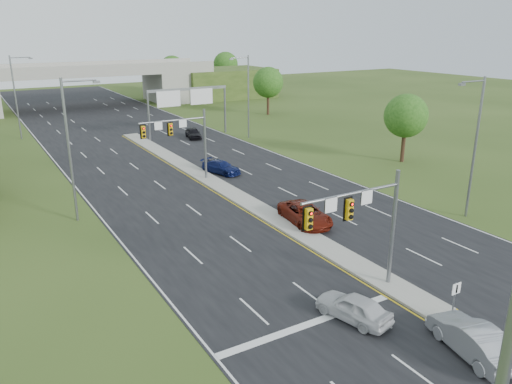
{
  "coord_description": "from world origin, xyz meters",
  "views": [
    {
      "loc": [
        -20.06,
        -18.57,
        14.38
      ],
      "look_at": [
        -2.45,
        11.11,
        3.0
      ],
      "focal_mm": 35.0,
      "sensor_mm": 36.0,
      "label": 1
    }
  ],
  "objects_px": {
    "signal_mast_far": "(183,135)",
    "sign_gantry": "(187,99)",
    "car_white": "(353,307)",
    "car_far_b": "(221,167)",
    "car_silver": "(472,339)",
    "car_far_c": "(193,133)",
    "signal_mast_near": "(365,217)",
    "car_far_a": "(305,214)",
    "overpass": "(80,88)",
    "keep_right_sign": "(455,295)"
  },
  "relations": [
    {
      "from": "car_silver",
      "to": "car_far_c",
      "type": "bearing_deg",
      "value": -86.75
    },
    {
      "from": "car_far_b",
      "to": "car_far_c",
      "type": "relative_size",
      "value": 1.1
    },
    {
      "from": "signal_mast_near",
      "to": "overpass",
      "type": "xyz_separation_m",
      "value": [
        2.26,
        80.07,
        -1.17
      ]
    },
    {
      "from": "overpass",
      "to": "signal_mast_near",
      "type": "bearing_deg",
      "value": -91.62
    },
    {
      "from": "car_silver",
      "to": "keep_right_sign",
      "type": "bearing_deg",
      "value": -111.14
    },
    {
      "from": "car_far_b",
      "to": "car_white",
      "type": "bearing_deg",
      "value": -124.14
    },
    {
      "from": "signal_mast_far",
      "to": "car_white",
      "type": "bearing_deg",
      "value": -94.26
    },
    {
      "from": "signal_mast_far",
      "to": "sign_gantry",
      "type": "distance_m",
      "value": 21.91
    },
    {
      "from": "signal_mast_near",
      "to": "car_far_c",
      "type": "height_order",
      "value": "signal_mast_near"
    },
    {
      "from": "signal_mast_far",
      "to": "car_far_b",
      "type": "distance_m",
      "value": 6.17
    },
    {
      "from": "car_silver",
      "to": "car_far_a",
      "type": "distance_m",
      "value": 17.39
    },
    {
      "from": "car_silver",
      "to": "car_far_c",
      "type": "xyz_separation_m",
      "value": [
        8.33,
        50.34,
        -0.09
      ]
    },
    {
      "from": "car_silver",
      "to": "overpass",
      "type": "bearing_deg",
      "value": -78.35
    },
    {
      "from": "signal_mast_far",
      "to": "car_far_c",
      "type": "height_order",
      "value": "signal_mast_far"
    },
    {
      "from": "car_white",
      "to": "car_far_c",
      "type": "relative_size",
      "value": 1.0
    },
    {
      "from": "car_far_a",
      "to": "car_far_c",
      "type": "relative_size",
      "value": 1.33
    },
    {
      "from": "car_far_b",
      "to": "sign_gantry",
      "type": "bearing_deg",
      "value": 55.72
    },
    {
      "from": "sign_gantry",
      "to": "car_far_b",
      "type": "relative_size",
      "value": 2.58
    },
    {
      "from": "car_white",
      "to": "car_far_c",
      "type": "height_order",
      "value": "car_white"
    },
    {
      "from": "signal_mast_far",
      "to": "overpass",
      "type": "height_order",
      "value": "overpass"
    },
    {
      "from": "keep_right_sign",
      "to": "car_far_c",
      "type": "height_order",
      "value": "keep_right_sign"
    },
    {
      "from": "signal_mast_near",
      "to": "car_white",
      "type": "distance_m",
      "value": 4.78
    },
    {
      "from": "sign_gantry",
      "to": "car_far_a",
      "type": "distance_m",
      "value": 35.23
    },
    {
      "from": "sign_gantry",
      "to": "signal_mast_near",
      "type": "bearing_deg",
      "value": -101.25
    },
    {
      "from": "signal_mast_far",
      "to": "car_silver",
      "type": "distance_m",
      "value": 31.95
    },
    {
      "from": "car_far_c",
      "to": "car_far_a",
      "type": "bearing_deg",
      "value": -87.94
    },
    {
      "from": "signal_mast_far",
      "to": "sign_gantry",
      "type": "height_order",
      "value": "signal_mast_far"
    },
    {
      "from": "car_white",
      "to": "signal_mast_near",
      "type": "bearing_deg",
      "value": -153.57
    },
    {
      "from": "car_far_c",
      "to": "keep_right_sign",
      "type": "bearing_deg",
      "value": -86.9
    },
    {
      "from": "overpass",
      "to": "car_white",
      "type": "height_order",
      "value": "overpass"
    },
    {
      "from": "overpass",
      "to": "sign_gantry",
      "type": "bearing_deg",
      "value": -79.21
    },
    {
      "from": "sign_gantry",
      "to": "car_far_a",
      "type": "height_order",
      "value": "sign_gantry"
    },
    {
      "from": "sign_gantry",
      "to": "car_silver",
      "type": "relative_size",
      "value": 2.43
    },
    {
      "from": "signal_mast_near",
      "to": "car_far_b",
      "type": "distance_m",
      "value": 26.86
    },
    {
      "from": "sign_gantry",
      "to": "overpass",
      "type": "height_order",
      "value": "overpass"
    },
    {
      "from": "sign_gantry",
      "to": "car_far_b",
      "type": "height_order",
      "value": "sign_gantry"
    },
    {
      "from": "overpass",
      "to": "car_silver",
      "type": "xyz_separation_m",
      "value": [
        -1.5,
        -86.77,
        -2.75
      ]
    },
    {
      "from": "overpass",
      "to": "car_silver",
      "type": "distance_m",
      "value": 86.83
    },
    {
      "from": "signal_mast_near",
      "to": "overpass",
      "type": "relative_size",
      "value": 0.09
    },
    {
      "from": "sign_gantry",
      "to": "car_silver",
      "type": "height_order",
      "value": "sign_gantry"
    },
    {
      "from": "sign_gantry",
      "to": "car_far_a",
      "type": "bearing_deg",
      "value": -98.53
    },
    {
      "from": "car_white",
      "to": "car_far_b",
      "type": "relative_size",
      "value": 0.92
    },
    {
      "from": "sign_gantry",
      "to": "car_far_a",
      "type": "relative_size",
      "value": 2.13
    },
    {
      "from": "keep_right_sign",
      "to": "overpass",
      "type": "bearing_deg",
      "value": 90.0
    },
    {
      "from": "car_far_c",
      "to": "overpass",
      "type": "bearing_deg",
      "value": 111.79
    },
    {
      "from": "car_far_c",
      "to": "car_white",
      "type": "bearing_deg",
      "value": -92.55
    },
    {
      "from": "overpass",
      "to": "car_far_b",
      "type": "xyz_separation_m",
      "value": [
        2.24,
        -53.91,
        -2.88
      ]
    },
    {
      "from": "car_far_a",
      "to": "car_far_b",
      "type": "distance_m",
      "value": 15.74
    },
    {
      "from": "signal_mast_near",
      "to": "car_far_c",
      "type": "relative_size",
      "value": 1.71
    },
    {
      "from": "sign_gantry",
      "to": "car_white",
      "type": "height_order",
      "value": "sign_gantry"
    }
  ]
}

